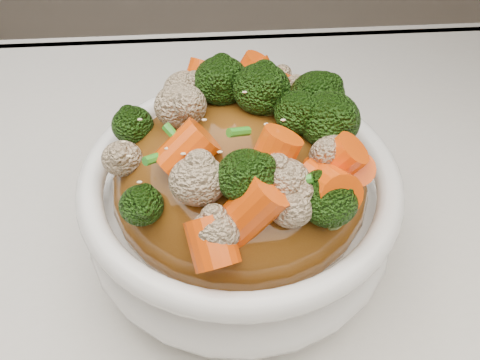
{
  "coord_description": "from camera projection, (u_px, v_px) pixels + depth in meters",
  "views": [
    {
      "loc": [
        0.02,
        -0.25,
        1.13
      ],
      "look_at": [
        0.04,
        0.05,
        0.83
      ],
      "focal_mm": 42.0,
      "sensor_mm": 36.0,
      "label": 1
    }
  ],
  "objects": [
    {
      "name": "sauce_base",
      "position": [
        240.0,
        183.0,
        0.43
      ],
      "size": [
        0.21,
        0.21,
        0.11
      ],
      "primitive_type": "ellipsoid",
      "rotation": [
        0.0,
        0.0,
        -0.11
      ],
      "color": "#5D3510",
      "rests_on": "bowl"
    },
    {
      "name": "sesame_seeds",
      "position": [
        240.0,
        109.0,
        0.38
      ],
      "size": [
        0.19,
        0.19,
        0.01
      ],
      "primitive_type": null,
      "rotation": [
        0.0,
        0.0,
        -0.11
      ],
      "color": "beige",
      "rests_on": "sauce_base"
    },
    {
      "name": "cauliflower",
      "position": [
        240.0,
        114.0,
        0.38
      ],
      "size": [
        0.21,
        0.21,
        0.04
      ],
      "primitive_type": null,
      "rotation": [
        0.0,
        0.0,
        -0.11
      ],
      "color": "tan",
      "rests_on": "sauce_base"
    },
    {
      "name": "tablecloth",
      "position": [
        201.0,
        316.0,
        0.46
      ],
      "size": [
        1.2,
        0.8,
        0.04
      ],
      "primitive_type": "cube",
      "color": "silver",
      "rests_on": "dining_table"
    },
    {
      "name": "bowl",
      "position": [
        240.0,
        212.0,
        0.45
      ],
      "size": [
        0.27,
        0.27,
        0.1
      ],
      "primitive_type": null,
      "rotation": [
        0.0,
        0.0,
        -0.11
      ],
      "color": "white",
      "rests_on": "tablecloth"
    },
    {
      "name": "carrots",
      "position": [
        240.0,
        110.0,
        0.38
      ],
      "size": [
        0.21,
        0.21,
        0.06
      ],
      "primitive_type": null,
      "rotation": [
        0.0,
        0.0,
        -0.11
      ],
      "color": "#EB4C07",
      "rests_on": "sauce_base"
    },
    {
      "name": "broccoli",
      "position": [
        240.0,
        112.0,
        0.38
      ],
      "size": [
        0.21,
        0.21,
        0.05
      ],
      "primitive_type": null,
      "rotation": [
        0.0,
        0.0,
        -0.11
      ],
      "color": "black",
      "rests_on": "sauce_base"
    },
    {
      "name": "scallions",
      "position": [
        240.0,
        109.0,
        0.38
      ],
      "size": [
        0.16,
        0.16,
        0.02
      ],
      "primitive_type": null,
      "rotation": [
        0.0,
        0.0,
        -0.11
      ],
      "color": "#2B871F",
      "rests_on": "sauce_base"
    }
  ]
}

